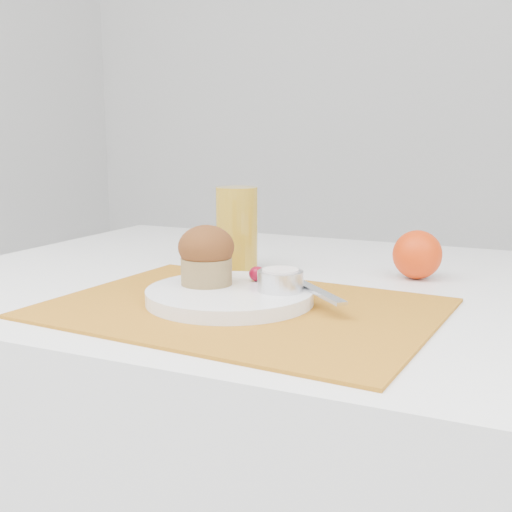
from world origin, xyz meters
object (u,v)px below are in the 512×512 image
at_px(orange, 417,255).
at_px(muffin, 206,255).
at_px(juice_glass, 237,229).
at_px(plate, 230,295).

distance_m(orange, muffin, 0.33).
bearing_deg(orange, juice_glass, -169.29).
bearing_deg(muffin, orange, 47.12).
height_order(orange, juice_glass, juice_glass).
height_order(orange, muffin, muffin).
height_order(plate, orange, orange).
relative_size(orange, juice_glass, 0.55).
height_order(plate, juice_glass, juice_glass).
distance_m(plate, muffin, 0.06).
relative_size(plate, orange, 2.91).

